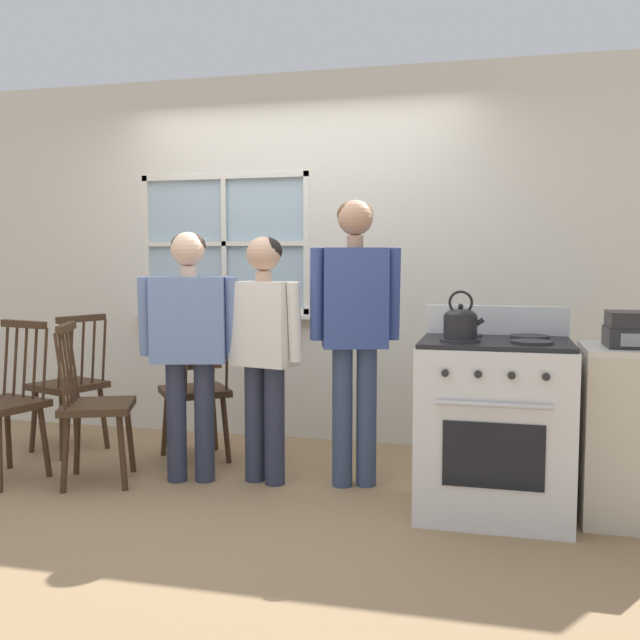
% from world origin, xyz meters
% --- Properties ---
extents(ground_plane, '(16.00, 16.00, 0.00)m').
position_xyz_m(ground_plane, '(0.00, 0.00, 0.00)').
color(ground_plane, '#937551').
extents(wall_back, '(6.40, 0.16, 2.70)m').
position_xyz_m(wall_back, '(0.03, 1.40, 1.34)').
color(wall_back, silver).
rests_on(wall_back, ground_plane).
extents(chair_by_window, '(0.58, 0.57, 0.96)m').
position_xyz_m(chair_by_window, '(-0.51, 0.63, 0.46)').
color(chair_by_window, '#3D2819').
rests_on(chair_by_window, ground_plane).
extents(chair_near_wall, '(0.52, 0.53, 0.96)m').
position_xyz_m(chair_near_wall, '(-1.45, 0.63, 0.46)').
color(chair_near_wall, '#3D2819').
rests_on(chair_near_wall, ground_plane).
extents(chair_center_cluster, '(0.51, 0.49, 0.96)m').
position_xyz_m(chair_center_cluster, '(-1.46, -0.03, 0.46)').
color(chair_center_cluster, '#3D2819').
rests_on(chair_center_cluster, ground_plane).
extents(chair_near_stove, '(0.53, 0.54, 0.96)m').
position_xyz_m(chair_near_stove, '(-0.90, 0.04, 0.46)').
color(chair_near_stove, '#3D2819').
rests_on(chair_near_stove, ground_plane).
extents(person_elderly_left, '(0.60, 0.31, 1.50)m').
position_xyz_m(person_elderly_left, '(-0.35, 0.21, 0.92)').
color(person_elderly_left, '#2D3347').
rests_on(person_elderly_left, ground_plane).
extents(person_teen_center, '(0.53, 0.30, 1.48)m').
position_xyz_m(person_teen_center, '(0.09, 0.29, 0.89)').
color(person_teen_center, '#2D3347').
rests_on(person_teen_center, ground_plane).
extents(person_adult_right, '(0.53, 0.31, 1.68)m').
position_xyz_m(person_adult_right, '(0.63, 0.36, 1.02)').
color(person_adult_right, '#384766').
rests_on(person_adult_right, ground_plane).
extents(stove, '(0.78, 0.68, 1.08)m').
position_xyz_m(stove, '(1.43, 0.08, 0.47)').
color(stove, silver).
rests_on(stove, ground_plane).
extents(kettle, '(0.21, 0.17, 0.25)m').
position_xyz_m(kettle, '(1.26, -0.05, 1.02)').
color(kettle, black).
rests_on(kettle, stove).
extents(potted_plant, '(0.14, 0.14, 0.30)m').
position_xyz_m(potted_plant, '(-0.77, 1.31, 1.03)').
color(potted_plant, '#42474C').
rests_on(potted_plant, wall_back).
extents(handbag, '(0.25, 0.25, 0.31)m').
position_xyz_m(handbag, '(-0.37, 0.44, 0.79)').
color(handbag, brown).
rests_on(handbag, chair_by_window).
extents(side_counter, '(0.55, 0.50, 0.90)m').
position_xyz_m(side_counter, '(2.14, 0.15, 0.45)').
color(side_counter, beige).
rests_on(side_counter, ground_plane).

